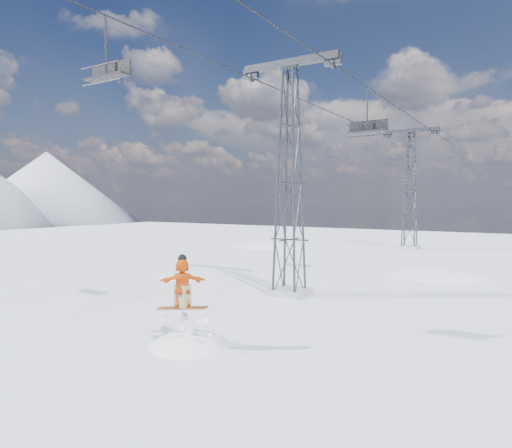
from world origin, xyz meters
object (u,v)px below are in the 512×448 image
at_px(lift_tower_near, 290,184).
at_px(lift_tower_far, 410,192).
at_px(lift_chair_near, 108,72).
at_px(snowboarder_jump, 189,395).

distance_m(lift_tower_near, lift_tower_far, 25.00).
bearing_deg(lift_tower_far, lift_tower_near, -90.00).
relative_size(lift_tower_near, lift_chair_near, 4.97).
height_order(lift_tower_near, snowboarder_jump, lift_tower_near).
relative_size(lift_tower_near, lift_tower_far, 1.00).
xyz_separation_m(lift_tower_near, lift_tower_far, (0.00, 25.00, 0.00)).
distance_m(lift_tower_near, lift_chair_near, 10.01).
distance_m(snowboarder_jump, lift_chair_near, 11.08).
distance_m(lift_tower_far, snowboarder_jump, 34.36).
height_order(lift_tower_near, lift_chair_near, lift_tower_near).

